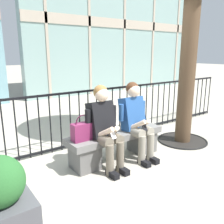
{
  "coord_description": "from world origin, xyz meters",
  "views": [
    {
      "loc": [
        -2.14,
        -2.84,
        1.66
      ],
      "look_at": [
        0.0,
        0.1,
        0.75
      ],
      "focal_mm": 38.5,
      "sensor_mm": 36.0,
      "label": 1
    }
  ],
  "objects": [
    {
      "name": "handbag_on_bench",
      "position": [
        -0.58,
        -0.01,
        0.58
      ],
      "size": [
        0.33,
        0.15,
        0.37
      ],
      "color": "#7A234C",
      "rests_on": "stone_bench"
    },
    {
      "name": "planter",
      "position": [
        -1.85,
        -0.86,
        0.39
      ],
      "size": [
        0.51,
        0.51,
        0.85
      ],
      "color": "#4C4C51",
      "rests_on": "ground"
    },
    {
      "name": "seated_person_companion",
      "position": [
        0.3,
        -0.13,
        0.65
      ],
      "size": [
        0.52,
        0.66,
        1.21
      ],
      "color": "gray",
      "rests_on": "ground"
    },
    {
      "name": "seated_person_with_phone",
      "position": [
        -0.3,
        -0.13,
        0.65
      ],
      "size": [
        0.52,
        0.66,
        1.21
      ],
      "color": "#6B6051",
      "rests_on": "ground"
    },
    {
      "name": "plaza_railing",
      "position": [
        -0.0,
        0.83,
        0.51
      ],
      "size": [
        7.66,
        0.04,
        1.01
      ],
      "color": "black",
      "rests_on": "ground"
    },
    {
      "name": "ground_plane",
      "position": [
        0.0,
        0.0,
        0.0
      ],
      "size": [
        60.0,
        60.0,
        0.0
      ],
      "primitive_type": "plane",
      "color": "#A8A091"
    },
    {
      "name": "stone_bench",
      "position": [
        0.0,
        0.0,
        0.27
      ],
      "size": [
        1.6,
        0.44,
        0.45
      ],
      "color": "slate",
      "rests_on": "ground"
    }
  ]
}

